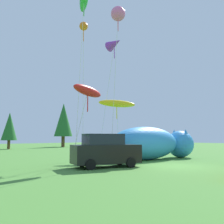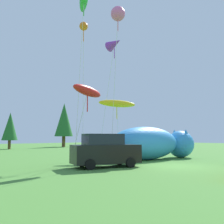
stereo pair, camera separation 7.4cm
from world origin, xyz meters
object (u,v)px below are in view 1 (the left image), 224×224
Objects in this scene: kite_yellow_hero at (117,104)px; kite_red_lizard at (88,91)px; kite_orange_flower at (84,27)px; kite_purple_delta at (114,44)px; parked_car at (105,151)px; kite_pink_octopus at (118,14)px; inflatable_cat at (153,144)px.

kite_yellow_hero is 5.97m from kite_red_lizard.
kite_purple_delta is (2.39, -1.16, -1.13)m from kite_orange_flower.
kite_orange_flower is (1.39, 4.43, 9.88)m from parked_car.
kite_yellow_hero is 7.11m from kite_pink_octopus.
kite_pink_octopus is 2.15× the size of kite_red_lizard.
kite_purple_delta is at bearing -159.78° from kite_yellow_hero.
kite_red_lizard reaches higher than parked_car.
parked_car is 0.50× the size of inflatable_cat.
kite_orange_flower is at bearing 93.20° from kite_pink_octopus.
kite_yellow_hero is at bearing 29.02° from kite_red_lizard.
kite_pink_octopus is (-2.59, -2.90, 5.96)m from kite_yellow_hero.
kite_orange_flower reaches higher than parked_car.
kite_yellow_hero is at bearing 57.20° from parked_car.
kite_purple_delta is 2.00× the size of kite_yellow_hero.
kite_yellow_hero is at bearing -19.71° from kite_orange_flower.
kite_pink_octopus is (1.61, 0.52, 9.62)m from parked_car.
parked_car is 3.87m from kite_red_lizard.
inflatable_cat is 1.71× the size of kite_red_lizard.
kite_orange_flower reaches higher than kite_pink_octopus.
kite_purple_delta is at bearing 58.87° from parked_car.
kite_yellow_hero is at bearing 146.32° from inflatable_cat.
inflatable_cat is at bearing -41.61° from kite_yellow_hero.
kite_yellow_hero reaches higher than inflatable_cat.
kite_orange_flower is (-5.08, 3.02, 9.65)m from inflatable_cat.
kite_orange_flower is at bearing 157.18° from inflatable_cat.
kite_orange_flower is 3.92m from kite_pink_octopus.
inflatable_cat is at bearing -34.69° from kite_purple_delta.
kite_purple_delta is (-2.69, 1.86, 8.52)m from inflatable_cat.
parked_car is at bearing -139.20° from kite_purple_delta.
kite_red_lizard is at bearing -150.27° from kite_purple_delta.
kite_pink_octopus is at bearing 35.92° from parked_car.
kite_orange_flower is at bearing 90.65° from parked_car.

